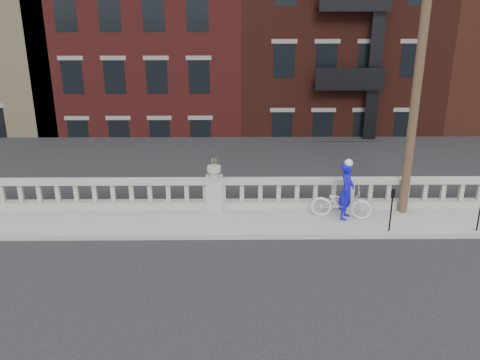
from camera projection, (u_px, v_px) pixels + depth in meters
name	position (u px, v px, depth m)	size (l,w,h in m)	color
ground	(210.00, 272.00, 14.24)	(120.00, 120.00, 0.00)	black
sidewalk	(214.00, 222.00, 17.01)	(32.00, 2.20, 0.15)	gray
balustrade	(214.00, 194.00, 17.70)	(28.00, 0.34, 1.03)	gray
planter_pedestal	(214.00, 189.00, 17.63)	(0.55, 0.55, 1.76)	gray
lower_level	(233.00, 55.00, 34.85)	(80.00, 44.00, 20.80)	#605E59
utility_pole	(421.00, 54.00, 15.80)	(1.60, 0.28, 10.00)	#422D1E
parking_meter_b	(392.00, 205.00, 15.94)	(0.10, 0.09, 1.36)	black
bicycle	(341.00, 203.00, 16.99)	(0.67, 1.91, 1.00)	silver
cyclist	(347.00, 191.00, 16.79)	(0.68, 0.45, 1.87)	#100CBC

